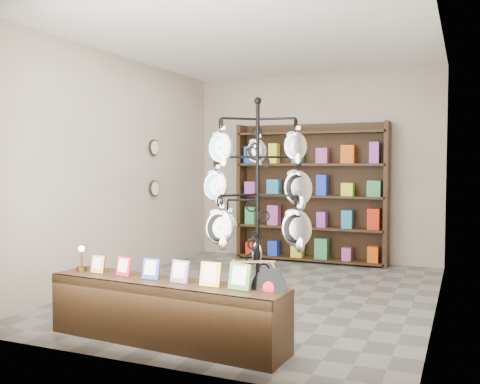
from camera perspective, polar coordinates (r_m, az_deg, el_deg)
name	(u,v)px	position (r m, az deg, el deg)	size (l,w,h in m)	color
ground	(259,293)	(6.57, 2.08, -10.72)	(5.00, 5.00, 0.00)	slate
room_envelope	(260,139)	(6.39, 2.11, 5.62)	(5.00, 5.00, 5.00)	#B8AA94
display_tree	(258,195)	(5.06, 1.90, -0.33)	(1.20, 1.20, 2.19)	black
front_shelf	(166,311)	(4.81, -7.95, -12.50)	(2.25, 0.61, 0.78)	black
back_shelving	(311,197)	(8.58, 7.57, -0.56)	(2.42, 0.36, 2.20)	black
wall_clocks	(154,168)	(7.98, -9.14, 2.55)	(0.03, 0.24, 0.84)	black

